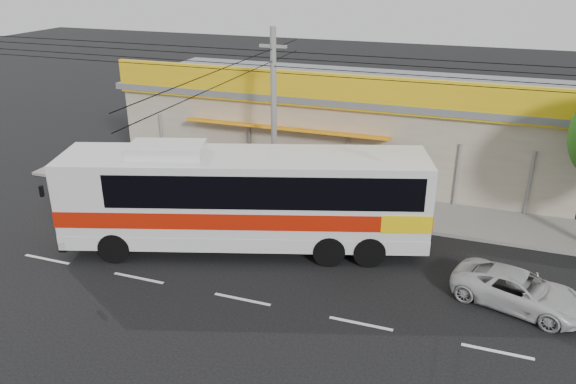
% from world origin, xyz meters
% --- Properties ---
extents(ground, '(120.00, 120.00, 0.00)m').
position_xyz_m(ground, '(0.00, 0.00, 0.00)').
color(ground, black).
rests_on(ground, ground).
extents(sidewalk, '(30.00, 3.20, 0.15)m').
position_xyz_m(sidewalk, '(0.00, 6.00, 0.07)').
color(sidewalk, slate).
rests_on(sidewalk, ground).
extents(lane_markings, '(50.00, 0.12, 0.01)m').
position_xyz_m(lane_markings, '(0.00, -2.50, 0.00)').
color(lane_markings, silver).
rests_on(lane_markings, ground).
extents(storefront_building, '(22.60, 9.20, 5.70)m').
position_xyz_m(storefront_building, '(-0.01, 11.54, 2.30)').
color(storefront_building, '#9F9680').
rests_on(storefront_building, ground).
extents(coach_bus, '(13.81, 6.86, 4.19)m').
position_xyz_m(coach_bus, '(-1.12, 0.97, 2.24)').
color(coach_bus, silver).
rests_on(coach_bus, ground).
extents(motorbike_red, '(1.96, 0.98, 0.99)m').
position_xyz_m(motorbike_red, '(-9.48, 7.03, 0.64)').
color(motorbike_red, maroon).
rests_on(motorbike_red, sidewalk).
extents(motorbike_dark, '(1.73, 0.96, 1.00)m').
position_xyz_m(motorbike_dark, '(-6.25, 5.53, 0.65)').
color(motorbike_dark, black).
rests_on(motorbike_dark, sidewalk).
extents(white_car, '(4.52, 3.05, 1.15)m').
position_xyz_m(white_car, '(8.55, 0.18, 0.58)').
color(white_car, silver).
rests_on(white_car, ground).
extents(utility_pole, '(34.00, 14.00, 7.90)m').
position_xyz_m(utility_pole, '(-1.73, 5.08, 6.52)').
color(utility_pole, slate).
rests_on(utility_pole, ground).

